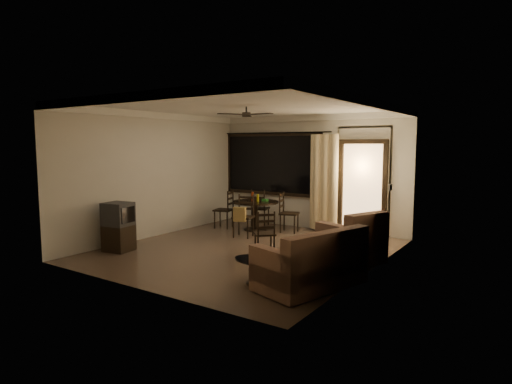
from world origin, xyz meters
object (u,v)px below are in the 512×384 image
Objects in this scene: dining_chair_west at (224,217)px; sofa at (313,265)px; armchair at (354,242)px; side_chair at (265,242)px; tv_cabinet at (119,227)px; dining_table at (256,207)px; coffee_table at (260,268)px; dining_chair_south at (243,224)px; dining_chair_east at (289,220)px; dining_chair_north at (260,215)px.

dining_chair_west reaches higher than sofa.
armchair is 1.37× the size of side_chair.
tv_cabinet is at bearing -15.73° from side_chair.
dining_table reaches higher than coffee_table.
sofa is (2.87, -2.28, 0.04)m from dining_chair_south.
armchair is (4.15, 1.72, -0.11)m from tv_cabinet.
dining_table is 1.19× the size of dining_chair_west.
dining_chair_east is 2.21m from side_chair.
tv_cabinet is (-1.87, -3.44, 0.20)m from dining_chair_east.
sofa is 2.02m from side_chair.
tv_cabinet is at bearing -161.35° from sofa.
coffee_table is (-0.74, -1.87, -0.13)m from armchair.
tv_cabinet reaches higher than dining_chair_north.
tv_cabinet is at bearing -135.68° from armchair.
dining_table is 1.19× the size of dining_chair_north.
dining_table is 4.39m from sofa.
tv_cabinet is 1.12× the size of side_chair.
dining_chair_south reaches higher than coffee_table.
coffee_table is at bearing -64.96° from dining_chair_south.
sofa is 2.10× the size of side_chair.
dining_chair_north is 4.89m from sofa.
dining_chair_north is 4.65m from coffee_table.
dining_chair_north is 0.81× the size of armchair.
dining_chair_north is 1.12× the size of coffee_table.
dining_chair_west is (-0.81, -0.22, -0.28)m from dining_table.
dining_chair_south is 1.00× the size of dining_chair_north.
dining_chair_west is 0.53× the size of sofa.
dining_chair_south is at bearing 129.91° from coffee_table.
dining_table is at bearing -95.38° from side_chair.
dining_chair_south is 0.81× the size of armchair.
dining_chair_south is at bearing -83.49° from side_chair.
side_chair is at bearing 38.95° from dining_chair_west.
dining_chair_north is at bearing 92.64° from dining_chair_south.
tv_cabinet reaches higher than armchair.
sofa is (3.90, -2.89, 0.06)m from dining_chair_west.
dining_chair_west is 1.00× the size of dining_chair_south.
side_chair reaches higher than coffee_table.
dining_table is 0.88m from dining_chair_west.
dining_chair_north is (-1.01, 0.29, 0.00)m from dining_chair_east.
dining_chair_north is 2.93m from side_chair.
dining_chair_west reaches higher than coffee_table.
dining_chair_west is at bearing -165.04° from dining_table.
dining_chair_east reaches higher than coffee_table.
tv_cabinet is 2.88m from side_chair.
armchair reaches higher than coffee_table.
coffee_table is (2.55, -3.88, -0.03)m from dining_chair_north.
dining_table is at bearing 151.86° from sofa.
coffee_table is (1.54, -3.59, -0.03)m from dining_chair_east.
dining_chair_south is 0.99× the size of tv_cabinet.
dining_chair_north is (0.61, 0.72, 0.00)m from dining_chair_west.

